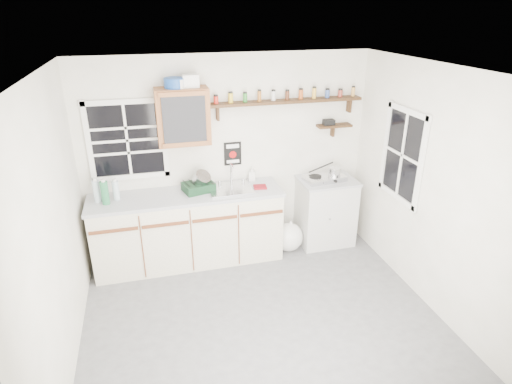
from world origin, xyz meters
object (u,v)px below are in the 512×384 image
Objects in this scene: main_cabinet at (189,228)px; hotplate at (325,178)px; upper_cabinet at (183,116)px; dish_rack at (199,184)px; spice_shelf at (287,100)px; right_cabinet at (325,211)px.

main_cabinet is 4.20× the size of hotplate.
upper_cabinet is 0.83m from dish_rack.
main_cabinet is 3.55× the size of upper_cabinet.
spice_shelf is 1.11m from hotplate.
main_cabinet is 1.21× the size of spice_shelf.
main_cabinet is 1.85m from hotplate.
spice_shelf is at bearing 9.25° from main_cabinet.
main_cabinet is at bearing -177.54° from dish_rack.
right_cabinet is 1.75m from dish_rack.
hotplate reaches higher than main_cabinet.
dish_rack is (-1.67, 0.03, 0.55)m from right_cabinet.
spice_shelf reaches higher than right_cabinet.
dish_rack is (0.17, 0.05, 0.54)m from main_cabinet.
hotplate is (1.75, -0.14, -0.88)m from upper_cabinet.
main_cabinet is 1.98m from spice_shelf.
main_cabinet is 2.54× the size of right_cabinet.
upper_cabinet is at bearing -176.89° from spice_shelf.
upper_cabinet reaches higher than hotplate.
right_cabinet is 1.65× the size of hotplate.
spice_shelf is 1.48m from dish_rack.
main_cabinet reaches higher than right_cabinet.
hotplate is (-0.05, -0.02, 0.49)m from right_cabinet.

